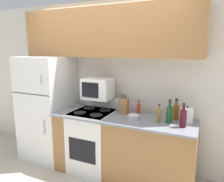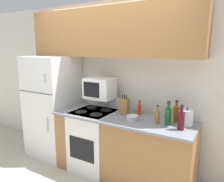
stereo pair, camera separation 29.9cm
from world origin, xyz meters
name	(u,v)px [view 1 (the left image)]	position (x,y,z in m)	size (l,w,h in m)	color
ground_plane	(89,180)	(0.00, 0.00, 0.00)	(12.00, 12.00, 0.00)	beige
wall_back	(111,84)	(0.00, 0.75, 1.27)	(8.00, 0.05, 2.55)	silver
lower_cabinets	(122,147)	(0.38, 0.31, 0.46)	(1.99, 0.66, 0.91)	#9E6B3D
refrigerator	(48,108)	(-1.00, 0.36, 0.85)	(0.75, 0.74, 1.71)	white
upper_cabinets	(106,33)	(0.00, 0.56, 2.06)	(2.75, 0.33, 0.71)	#9E6B3D
stove	(93,140)	(-0.10, 0.30, 0.48)	(0.59, 0.65, 1.08)	white
microwave	(98,89)	(-0.08, 0.44, 1.24)	(0.43, 0.32, 0.31)	white
knife_block	(124,106)	(0.35, 0.43, 1.03)	(0.11, 0.10, 0.29)	#9E6B3D
bowl	(134,117)	(0.56, 0.25, 0.94)	(0.16, 0.16, 0.06)	silver
bottle_vinegar	(159,115)	(0.88, 0.28, 1.01)	(0.06, 0.06, 0.24)	olive
bottle_wine_red	(183,118)	(1.19, 0.22, 1.03)	(0.08, 0.08, 0.30)	#470F19
bottle_wine_green	(169,114)	(1.01, 0.31, 1.03)	(0.08, 0.08, 0.30)	#194C23
bottle_hot_sauce	(139,108)	(0.54, 0.52, 0.99)	(0.05, 0.05, 0.20)	red
bottle_whiskey	(176,111)	(1.07, 0.48, 1.02)	(0.08, 0.08, 0.28)	brown
kettle	(187,115)	(1.22, 0.39, 1.01)	(0.15, 0.15, 0.22)	white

